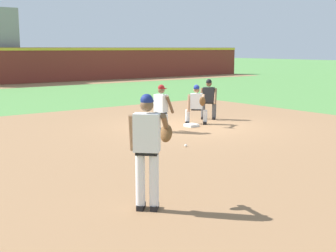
{
  "coord_description": "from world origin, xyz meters",
  "views": [
    {
      "loc": [
        -9.82,
        -11.58,
        2.55
      ],
      "look_at": [
        -4.03,
        -4.0,
        0.96
      ],
      "focal_mm": 50.0,
      "sensor_mm": 36.0,
      "label": 1
    }
  ],
  "objects_px": {
    "baseball": "(186,146)",
    "pitcher": "(148,145)",
    "first_base_bag": "(191,125)",
    "baserunner": "(161,106)",
    "umpire": "(209,98)",
    "first_baseman": "(197,103)"
  },
  "relations": [
    {
      "from": "first_baseman",
      "to": "umpire",
      "type": "height_order",
      "value": "umpire"
    },
    {
      "from": "baseball",
      "to": "umpire",
      "type": "xyz_separation_m",
      "value": [
        3.73,
        3.23,
        0.76
      ]
    },
    {
      "from": "baseball",
      "to": "pitcher",
      "type": "distance_m",
      "value": 4.97
    },
    {
      "from": "pitcher",
      "to": "baserunner",
      "type": "distance_m",
      "value": 7.04
    },
    {
      "from": "first_base_bag",
      "to": "pitcher",
      "type": "height_order",
      "value": "pitcher"
    },
    {
      "from": "pitcher",
      "to": "umpire",
      "type": "xyz_separation_m",
      "value": [
        7.26,
        6.57,
        -0.27
      ]
    },
    {
      "from": "first_base_bag",
      "to": "baseball",
      "type": "bearing_deg",
      "value": -132.85
    },
    {
      "from": "umpire",
      "to": "first_baseman",
      "type": "bearing_deg",
      "value": -151.11
    },
    {
      "from": "baseball",
      "to": "first_baseman",
      "type": "relative_size",
      "value": 0.06
    },
    {
      "from": "baseball",
      "to": "pitcher",
      "type": "bearing_deg",
      "value": -136.53
    },
    {
      "from": "first_base_bag",
      "to": "pitcher",
      "type": "xyz_separation_m",
      "value": [
        -5.71,
        -5.7,
        1.01
      ]
    },
    {
      "from": "first_baseman",
      "to": "first_base_bag",
      "type": "bearing_deg",
      "value": -149.77
    },
    {
      "from": "pitcher",
      "to": "first_baseman",
      "type": "relative_size",
      "value": 1.39
    },
    {
      "from": "first_base_bag",
      "to": "baseball",
      "type": "distance_m",
      "value": 3.22
    },
    {
      "from": "baserunner",
      "to": "umpire",
      "type": "distance_m",
      "value": 3.09
    },
    {
      "from": "pitcher",
      "to": "umpire",
      "type": "relative_size",
      "value": 1.27
    },
    {
      "from": "first_base_bag",
      "to": "baserunner",
      "type": "bearing_deg",
      "value": -172.62
    },
    {
      "from": "first_base_bag",
      "to": "baseball",
      "type": "xyz_separation_m",
      "value": [
        -2.19,
        -2.36,
        -0.01
      ]
    },
    {
      "from": "pitcher",
      "to": "umpire",
      "type": "height_order",
      "value": "pitcher"
    },
    {
      "from": "first_baseman",
      "to": "umpire",
      "type": "distance_m",
      "value": 1.24
    },
    {
      "from": "first_base_bag",
      "to": "umpire",
      "type": "relative_size",
      "value": 0.26
    },
    {
      "from": "pitcher",
      "to": "umpire",
      "type": "distance_m",
      "value": 9.8
    }
  ]
}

